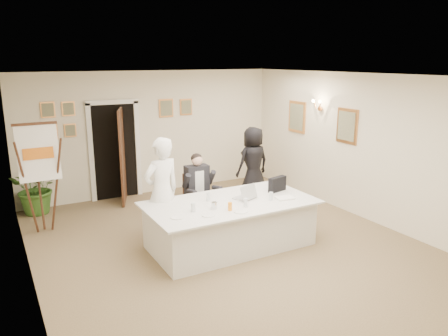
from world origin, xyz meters
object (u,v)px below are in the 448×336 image
Objects in this scene: flip_chart at (41,184)px; laptop_bag at (277,184)px; seated_man at (198,189)px; oj_glass at (230,206)px; conference_table at (230,224)px; potted_palm at (37,187)px; paper_stack at (285,198)px; standing_woman at (253,163)px; laptop at (245,190)px; steel_jug at (214,206)px; standing_man at (162,191)px.

flip_chart reaches higher than laptop_bag.
seated_man is 1.54m from oj_glass.
oj_glass reaches higher than conference_table.
potted_palm is 8.43× the size of oj_glass.
paper_stack is at bearing -19.25° from conference_table.
laptop_bag reaches higher than oj_glass.
standing_woman reaches higher than paper_stack.
steel_jug is at bearing 178.96° from laptop.
steel_jug is (-0.70, -0.24, -0.08)m from laptop.
steel_jug is at bearing 174.39° from paper_stack.
laptop is (1.24, -0.60, 0.00)m from standing_man.
standing_man is at bearing 123.00° from steel_jug.
conference_table is at bearing 24.80° from steel_jug.
potted_palm is (-4.37, 1.20, -0.26)m from standing_woman.
standing_man is (-0.90, -0.51, 0.22)m from seated_man.
flip_chart is (-2.64, 2.12, 0.51)m from conference_table.
potted_palm is 3.67× the size of paper_stack.
potted_palm is at bearing 112.52° from laptop.
conference_table is at bearing 170.48° from laptop.
standing_man is at bearing 125.38° from oj_glass.
laptop_bag is at bearing -28.78° from flip_chart.
paper_stack is at bearing -52.21° from laptop.
laptop_bag is (1.05, -1.05, 0.22)m from seated_man.
standing_woman reaches higher than steel_jug.
seated_man is 4.62× the size of paper_stack.
potted_palm is 4.11m from steel_jug.
standing_woman is at bearing 69.48° from paper_stack.
standing_man reaches higher than paper_stack.
laptop_bag is (1.02, 0.11, 0.51)m from conference_table.
potted_palm is (-2.58, 2.11, -0.14)m from seated_man.
conference_table is 3.43m from flip_chart.
seated_man reaches higher than laptop_bag.
steel_jug is at bearing 178.05° from laptop_bag.
standing_man is 14.06× the size of oj_glass.
laptop is 0.71m from laptop_bag.
steel_jug reaches higher than conference_table.
oj_glass is (-0.52, -0.42, -0.07)m from laptop.
oj_glass is at bearing -56.60° from potted_palm.
conference_table is 1.52× the size of standing_man.
paper_stack is at bearing 3.05° from oj_glass.
potted_palm is (0.03, 1.15, -0.36)m from flip_chart.
paper_stack is at bearing -45.76° from potted_palm.
paper_stack is (3.52, -2.43, -0.12)m from flip_chart.
flip_chart reaches higher than standing_man.
laptop is 0.74m from steel_jug.
flip_chart reaches higher than seated_man.
oj_glass is (-1.98, -2.44, 0.04)m from standing_woman.
conference_table is at bearing 59.75° from oj_glass.
standing_woman is at bearing -0.66° from flip_chart.
potted_palm is 5.00m from paper_stack.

